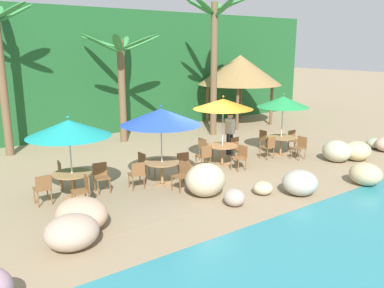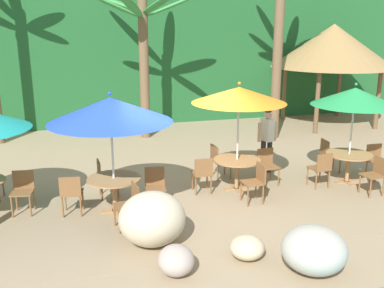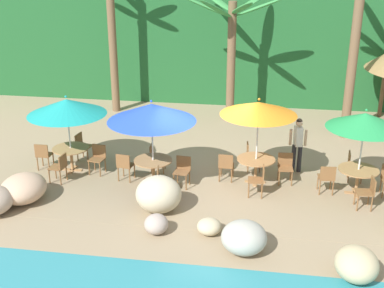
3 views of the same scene
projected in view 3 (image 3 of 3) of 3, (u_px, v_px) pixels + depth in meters
name	position (u px, v px, depth m)	size (l,w,h in m)	color
ground_plane	(205.00, 184.00, 14.69)	(120.00, 120.00, 0.00)	#937F60
terrace_deck	(205.00, 184.00, 14.69)	(18.00, 5.20, 0.01)	#937F60
foliage_backdrop	(233.00, 31.00, 21.87)	(28.00, 2.40, 6.00)	#1E5628
rock_seawall	(235.00, 222.00, 11.95)	(17.37, 3.40, 0.96)	tan
umbrella_teal	(67.00, 107.00, 14.84)	(2.32, 2.32, 2.38)	silver
dining_table_teal	(71.00, 152.00, 15.36)	(1.10, 1.10, 0.74)	#A37547
chair_teal_seaward	(98.00, 157.00, 15.25)	(0.48, 0.48, 0.87)	brown
chair_teal_inland	(82.00, 145.00, 16.18)	(0.48, 0.48, 0.87)	brown
chair_teal_left	(43.00, 154.00, 15.43)	(0.42, 0.43, 0.87)	brown
chair_teal_right	(60.00, 166.00, 14.61)	(0.47, 0.47, 0.87)	brown
umbrella_blue	(152.00, 112.00, 13.94)	(2.47, 2.47, 2.51)	silver
dining_table_blue	(153.00, 164.00, 14.50)	(1.10, 1.10, 0.74)	#A37547
chair_blue_seaward	(183.00, 169.00, 14.41)	(0.47, 0.47, 0.87)	brown
chair_blue_inland	(155.00, 156.00, 15.34)	(0.45, 0.44, 0.87)	brown
chair_blue_left	(125.00, 165.00, 14.70)	(0.48, 0.48, 0.87)	brown
chair_blue_right	(154.00, 180.00, 13.75)	(0.49, 0.48, 0.87)	brown
umbrella_orange	(259.00, 108.00, 13.98)	(2.15, 2.15, 2.55)	silver
dining_table_orange	(256.00, 163.00, 14.58)	(1.10, 1.10, 0.74)	#A37547
chair_orange_seaward	(285.00, 166.00, 14.64)	(0.45, 0.46, 0.87)	brown
chair_orange_inland	(251.00, 155.00, 15.41)	(0.47, 0.46, 0.87)	brown
chair_orange_left	(226.00, 165.00, 14.69)	(0.44, 0.45, 0.87)	brown
chair_orange_right	(259.00, 179.00, 13.82)	(0.44, 0.44, 0.87)	brown
umbrella_green	(365.00, 121.00, 13.34)	(2.02, 2.02, 2.46)	silver
dining_table_green	(358.00, 173.00, 13.90)	(1.10, 1.10, 0.74)	#A37547
chair_green_inland	(353.00, 164.00, 14.73)	(0.46, 0.45, 0.87)	brown
chair_green_left	(327.00, 177.00, 13.92)	(0.45, 0.46, 0.87)	brown
chair_green_right	(368.00, 191.00, 13.14)	(0.45, 0.44, 0.87)	brown
palm_tree_nearest	(111.00, 15.00, 19.77)	(2.84, 2.69, 5.86)	brown
palm_tree_second	(232.00, 34.00, 18.78)	(3.78, 3.48, 4.78)	brown
palm_tree_third	(358.00, 13.00, 16.71)	(3.06, 3.03, 6.40)	brown
waiter_in_white	(298.00, 141.00, 15.15)	(0.52, 0.38, 1.70)	#232328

